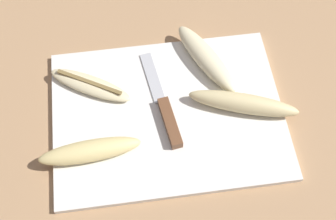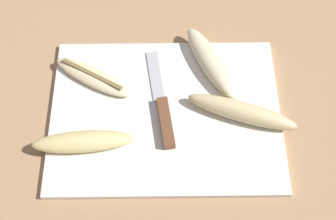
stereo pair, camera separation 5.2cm
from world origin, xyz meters
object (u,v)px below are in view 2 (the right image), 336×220
knife (164,114)px  banana_ripe_center (244,112)px  banana_golden_short (85,142)px  banana_pale_long (213,62)px  banana_cream_curved (95,77)px

knife → banana_ripe_center: size_ratio=1.06×
banana_ripe_center → banana_golden_short: bearing=-168.7°
banana_ripe_center → banana_pale_long: size_ratio=1.11×
banana_golden_short → banana_ripe_center: 0.29m
knife → banana_golden_short: size_ratio=1.19×
knife → banana_ripe_center: 0.14m
banana_ripe_center → banana_pale_long: bearing=114.0°
banana_golden_short → banana_cream_curved: 0.14m
banana_cream_curved → banana_golden_short: bearing=-92.9°
knife → banana_pale_long: size_ratio=1.17×
knife → banana_golden_short: bearing=-165.2°
banana_golden_short → knife: bearing=22.9°
banana_ripe_center → banana_pale_long: 0.12m
banana_ripe_center → banana_cream_curved: size_ratio=1.24×
knife → banana_cream_curved: banana_cream_curved is taller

